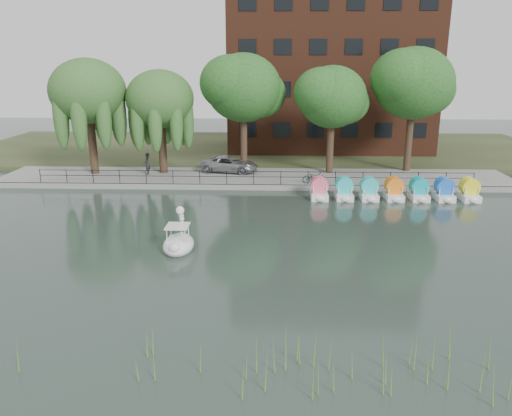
# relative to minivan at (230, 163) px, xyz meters

# --- Properties ---
(ground_plane) EXTENTS (120.00, 120.00, 0.00)m
(ground_plane) POSITION_rel_minivan_xyz_m (2.13, -17.35, -1.14)
(ground_plane) COLOR #3C4F46
(promenade) EXTENTS (40.00, 6.00, 0.40)m
(promenade) POSITION_rel_minivan_xyz_m (2.13, -1.35, -0.94)
(promenade) COLOR gray
(promenade) RESTS_ON ground_plane
(kerb) EXTENTS (40.00, 0.25, 0.40)m
(kerb) POSITION_rel_minivan_xyz_m (2.13, -4.30, -0.94)
(kerb) COLOR gray
(kerb) RESTS_ON ground_plane
(land_strip) EXTENTS (60.00, 22.00, 0.36)m
(land_strip) POSITION_rel_minivan_xyz_m (2.13, 12.65, -0.96)
(land_strip) COLOR #47512D
(land_strip) RESTS_ON ground_plane
(railing) EXTENTS (32.00, 0.05, 1.00)m
(railing) POSITION_rel_minivan_xyz_m (2.13, -4.10, 0.01)
(railing) COLOR black
(railing) RESTS_ON promenade
(apartment_building) EXTENTS (20.00, 10.07, 18.00)m
(apartment_building) POSITION_rel_minivan_xyz_m (9.13, 12.62, 8.22)
(apartment_building) COLOR #4C1E16
(apartment_building) RESTS_ON land_strip
(willow_left) EXTENTS (5.88, 5.88, 9.01)m
(willow_left) POSITION_rel_minivan_xyz_m (-10.87, -0.85, 5.73)
(willow_left) COLOR #473323
(willow_left) RESTS_ON promenade
(willow_mid) EXTENTS (5.32, 5.32, 8.15)m
(willow_mid) POSITION_rel_minivan_xyz_m (-5.37, -0.35, 5.11)
(willow_mid) COLOR #473323
(willow_mid) RESTS_ON promenade
(broadleaf_center) EXTENTS (6.00, 6.00, 9.25)m
(broadleaf_center) POSITION_rel_minivan_xyz_m (1.13, 0.65, 5.92)
(broadleaf_center) COLOR #473323
(broadleaf_center) RESTS_ON promenade
(broadleaf_right) EXTENTS (5.40, 5.40, 8.32)m
(broadleaf_right) POSITION_rel_minivan_xyz_m (8.13, 0.15, 5.25)
(broadleaf_right) COLOR #473323
(broadleaf_right) RESTS_ON promenade
(broadleaf_far) EXTENTS (6.30, 6.30, 9.71)m
(broadleaf_far) POSITION_rel_minivan_xyz_m (14.63, 1.15, 6.26)
(broadleaf_far) COLOR #473323
(broadleaf_far) RESTS_ON promenade
(minivan) EXTENTS (3.35, 5.67, 1.48)m
(minivan) POSITION_rel_minivan_xyz_m (0.00, 0.00, 0.00)
(minivan) COLOR gray
(minivan) RESTS_ON promenade
(bicycle) EXTENTS (0.85, 1.79, 1.00)m
(bicycle) POSITION_rel_minivan_xyz_m (6.59, -3.60, -0.24)
(bicycle) COLOR gray
(bicycle) RESTS_ON promenade
(pedestrian) EXTENTS (0.53, 0.75, 1.98)m
(pedestrian) POSITION_rel_minivan_xyz_m (-6.51, -1.10, 0.25)
(pedestrian) COLOR black
(pedestrian) RESTS_ON promenade
(swan_boat) EXTENTS (1.53, 2.54, 2.06)m
(swan_boat) POSITION_rel_minivan_xyz_m (-1.16, -16.50, -0.69)
(swan_boat) COLOR white
(swan_boat) RESTS_ON ground_plane
(pedal_boat_row) EXTENTS (11.35, 1.70, 1.40)m
(pedal_boat_row) POSITION_rel_minivan_xyz_m (11.85, -6.51, -0.53)
(pedal_boat_row) COLOR white
(pedal_boat_row) RESTS_ON ground_plane
(reed_bank) EXTENTS (24.00, 2.40, 1.20)m
(reed_bank) POSITION_rel_minivan_xyz_m (4.13, -26.85, -0.54)
(reed_bank) COLOR #669938
(reed_bank) RESTS_ON ground_plane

